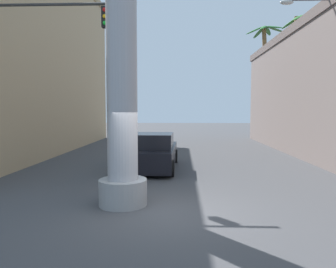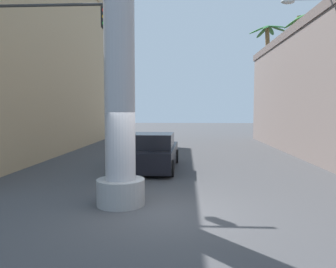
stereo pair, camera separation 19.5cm
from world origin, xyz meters
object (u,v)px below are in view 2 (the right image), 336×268
street_lamp (329,66)px  traffic_light_mast (17,56)px  palm_tree_mid_right (300,69)px  palm_tree_far_right (269,70)px  car_lead (153,153)px

street_lamp → traffic_light_mast: 12.21m
street_lamp → palm_tree_mid_right: (0.85, 5.98, 0.61)m
palm_tree_far_right → traffic_light_mast: bearing=-128.3°
traffic_light_mast → car_lead: size_ratio=1.32×
palm_tree_far_right → street_lamp: bearing=-93.6°
traffic_light_mast → palm_tree_far_right: 20.58m
car_lead → palm_tree_mid_right: 11.09m
traffic_light_mast → palm_tree_mid_right: (12.74, 8.74, 0.55)m
traffic_light_mast → palm_tree_mid_right: palm_tree_mid_right is taller
car_lead → traffic_light_mast: bearing=-150.0°
car_lead → palm_tree_far_right: 16.60m
traffic_light_mast → car_lead: (4.55, 2.62, -3.75)m
street_lamp → palm_tree_mid_right: palm_tree_mid_right is taller
car_lead → palm_tree_far_right: (8.18, 13.50, 5.13)m
palm_tree_mid_right → car_lead: bearing=-143.3°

